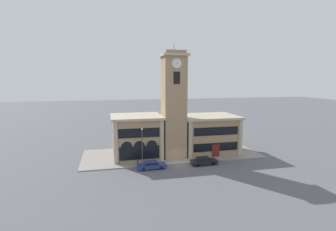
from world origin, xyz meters
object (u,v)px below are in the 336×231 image
(street_lamp, at_px, (142,141))
(parked_car_near, at_px, (151,165))
(parked_car_mid, at_px, (204,161))
(bollard, at_px, (138,163))

(street_lamp, bearing_deg, parked_car_near, -56.93)
(parked_car_mid, bearing_deg, parked_car_near, 178.39)
(bollard, bearing_deg, street_lamp, 22.79)
(parked_car_near, distance_m, street_lamp, 4.36)
(street_lamp, height_order, bollard, street_lamp)
(parked_car_mid, relative_size, bollard, 4.37)
(street_lamp, relative_size, bollard, 6.20)
(parked_car_near, relative_size, bollard, 4.59)
(parked_car_mid, distance_m, street_lamp, 11.46)
(parked_car_near, height_order, street_lamp, street_lamp)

